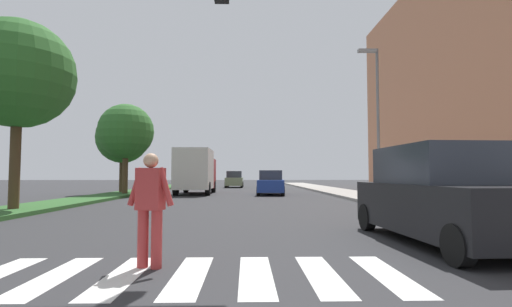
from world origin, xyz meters
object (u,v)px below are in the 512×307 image
sedan_midblock (271,183)px  sedan_distant (234,180)px  tree_distant (123,137)px  tree_far (126,132)px  suv_crossing (441,196)px  pedestrian_performer (150,204)px  tree_mid (18,74)px  street_lamp_right (376,109)px  truck_box_delivery (196,171)px

sedan_midblock → sedan_distant: bearing=101.5°
tree_distant → sedan_midblock: tree_distant is taller
tree_far → suv_crossing: (11.89, -17.36, -3.27)m
pedestrian_performer → sedan_midblock: pedestrian_performer is taller
tree_mid → sedan_midblock: bearing=50.4°
tree_far → sedan_distant: size_ratio=1.35×
tree_mid → street_lamp_right: bearing=17.1°
pedestrian_performer → tree_far: bearing=108.8°
tree_distant → sedan_midblock: 11.01m
pedestrian_performer → tree_distant: bearing=109.2°
tree_mid → truck_box_delivery: bearing=69.7°
suv_crossing → tree_far: bearing=124.4°
tree_mid → tree_far: (0.42, 11.08, -0.85)m
tree_distant → sedan_distant: 15.91m
truck_box_delivery → street_lamp_right: bearing=-40.2°
sedan_midblock → sedan_distant: sedan_distant is taller
street_lamp_right → sedan_midblock: 9.75m
sedan_midblock → tree_distant: bearing=175.0°
truck_box_delivery → suv_crossing: bearing=-68.7°
street_lamp_right → sedan_distant: (-7.72, 22.18, -3.79)m
street_lamp_right → sedan_midblock: (-4.75, 7.61, -3.82)m
suv_crossing → pedestrian_performer: bearing=-160.5°
tree_distant → pedestrian_performer: bearing=-70.8°
tree_mid → sedan_midblock: tree_mid is taller
tree_mid → sedan_midblock: 16.33m
tree_distant → street_lamp_right: street_lamp_right is taller
tree_mid → suv_crossing: size_ratio=1.47×
tree_far → street_lamp_right: size_ratio=0.78×
suv_crossing → truck_box_delivery: (-7.52, 19.25, 0.70)m
tree_mid → truck_box_delivery: 14.24m
suv_crossing → truck_box_delivery: size_ratio=0.76×
pedestrian_performer → sedan_distant: size_ratio=0.39×
tree_far → sedan_midblock: tree_far is taller
pedestrian_performer → truck_box_delivery: (-2.17, 21.15, 0.70)m
street_lamp_right → truck_box_delivery: 13.41m
truck_box_delivery → pedestrian_performer: bearing=-84.1°
suv_crossing → sedan_distant: 33.42m
sedan_midblock → sedan_distant: 14.87m
tree_mid → tree_far: bearing=87.8°
tree_mid → tree_distant: bearing=91.9°
street_lamp_right → sedan_distant: 23.79m
tree_mid → tree_distant: (-0.44, 13.06, -1.03)m
street_lamp_right → suv_crossing: bearing=-102.9°
tree_distant → suv_crossing: (12.75, -19.35, -3.08)m
sedan_distant → street_lamp_right: bearing=-70.8°
tree_far → pedestrian_performer: size_ratio=3.47×
tree_distant → sedan_distant: tree_distant is taller
tree_mid → suv_crossing: (12.31, -6.28, -4.11)m
tree_distant → suv_crossing: tree_distant is taller
tree_mid → tree_distant: 13.11m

